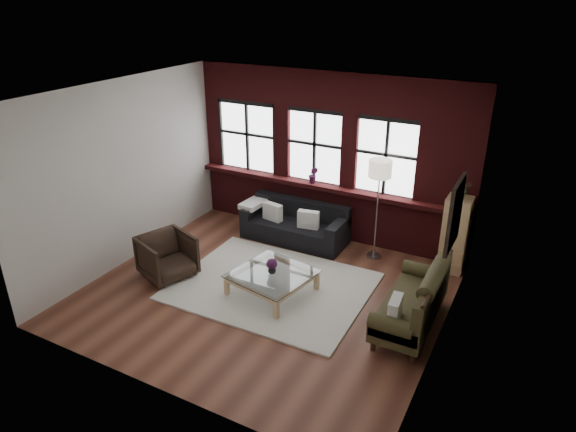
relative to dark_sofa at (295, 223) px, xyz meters
The scene contains 26 objects.
floor 1.98m from the dark_sofa, 76.88° to the right, with size 5.50×5.50×0.00m, color #562C1F.
ceiling 3.44m from the dark_sofa, 76.88° to the right, with size 5.50×5.50×0.00m, color white.
wall_back 1.44m from the dark_sofa, 53.57° to the left, with size 5.50×5.50×0.00m, color beige.
wall_front 4.59m from the dark_sofa, 84.25° to the right, with size 5.50×5.50×0.00m, color beige.
wall_left 3.23m from the dark_sofa, 140.53° to the right, with size 5.00×5.00×0.00m, color beige.
wall_right 3.92m from the dark_sofa, 30.76° to the right, with size 5.00×5.00×0.00m, color beige.
brick_backwall 1.42m from the dark_sofa, 50.64° to the left, with size 5.50×0.12×3.20m, color #491113, non-canonical shape.
sill_ledge 0.92m from the dark_sofa, 45.46° to the left, with size 5.50×0.30×0.08m, color #491113.
window_left 2.02m from the dark_sofa, 157.94° to the left, with size 1.38×0.10×1.50m, color black, non-canonical shape.
window_mid 1.50m from the dark_sofa, 75.44° to the left, with size 1.38×0.10×1.50m, color black, non-canonical shape.
window_right 2.14m from the dark_sofa, 19.62° to the left, with size 1.38×0.10×1.50m, color black, non-canonical shape.
wall_poster 3.84m from the dark_sofa, 26.83° to the right, with size 0.05×0.74×0.94m, color black, non-canonical shape.
shag_rug 1.80m from the dark_sofa, 75.11° to the right, with size 3.10×2.44×0.03m, color beige.
dark_sofa is the anchor object (origin of this frame).
pillow_a 0.48m from the dark_sofa, 166.98° to the right, with size 0.40×0.14×0.34m, color silver.
pillow_b 0.40m from the dark_sofa, 16.56° to the right, with size 0.40×0.14×0.34m, color silver.
vintage_settee 3.21m from the dark_sofa, 31.37° to the right, with size 0.80×1.81×0.97m, color #343018, non-canonical shape.
pillow_settee 3.48m from the dark_sofa, 39.89° to the right, with size 0.14×0.38×0.34m, color silver.
armchair 2.56m from the dark_sofa, 120.07° to the right, with size 0.80×0.83×0.75m, color black.
coffee_table 1.95m from the dark_sofa, 73.52° to the right, with size 1.14×1.14×0.38m, color tan, non-canonical shape.
vase 1.94m from the dark_sofa, 73.52° to the right, with size 0.13×0.13×0.14m, color #B2B2B2.
flowers 1.95m from the dark_sofa, 73.52° to the right, with size 0.17×0.17×0.17m, color #4A1941.
drawer_chest 2.97m from the dark_sofa, ahead, with size 0.42×0.42×1.36m, color tan.
potted_plant_top 3.17m from the dark_sofa, ahead, with size 0.28×0.24×0.31m, color #2D5923.
floor_lamp 1.71m from the dark_sofa, ahead, with size 0.40×0.40×2.01m, color #A5A5A8, non-canonical shape.
sill_plant 0.99m from the dark_sofa, 67.18° to the left, with size 0.18×0.15×0.34m, color #4A1941.
Camera 1 is at (3.65, -6.08, 4.57)m, focal length 32.00 mm.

